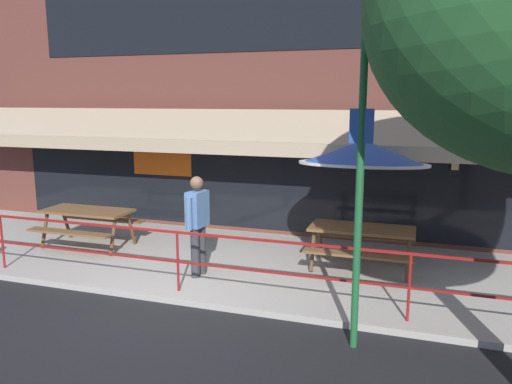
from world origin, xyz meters
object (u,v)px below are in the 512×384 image
(pedestrian_walking, at_px, (198,221))
(picnic_table_centre, at_px, (362,236))
(picnic_table_left, at_px, (88,217))
(street_sign_pole, at_px, (359,193))
(patio_umbrella_centre, at_px, (364,153))

(pedestrian_walking, bearing_deg, picnic_table_centre, 24.28)
(picnic_table_left, height_order, picnic_table_centre, same)
(picnic_table_left, bearing_deg, picnic_table_centre, 3.41)
(street_sign_pole, bearing_deg, picnic_table_left, 157.52)
(picnic_table_left, bearing_deg, patio_umbrella_centre, 1.24)
(pedestrian_walking, distance_m, street_sign_pole, 3.32)
(pedestrian_walking, height_order, street_sign_pole, street_sign_pole)
(picnic_table_left, bearing_deg, pedestrian_walking, -16.54)
(picnic_table_left, relative_size, picnic_table_centre, 1.00)
(picnic_table_left, height_order, pedestrian_walking, pedestrian_walking)
(patio_umbrella_centre, height_order, pedestrian_walking, patio_umbrella_centre)
(picnic_table_left, bearing_deg, street_sign_pole, -22.48)
(picnic_table_centre, height_order, street_sign_pole, street_sign_pole)
(street_sign_pole, bearing_deg, patio_umbrella_centre, 95.24)
(patio_umbrella_centre, relative_size, street_sign_pole, 0.62)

